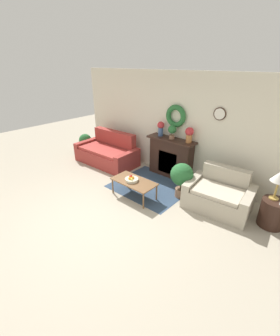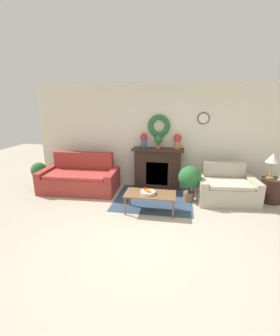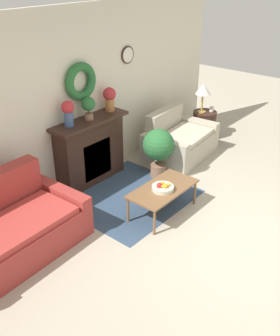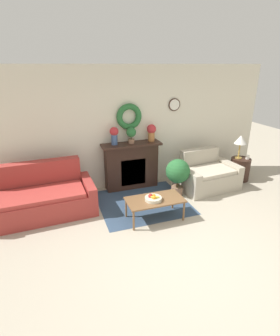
% 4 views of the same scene
% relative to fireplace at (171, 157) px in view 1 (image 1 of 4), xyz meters
% --- Properties ---
extents(ground_plane, '(16.00, 16.00, 0.00)m').
position_rel_fireplace_xyz_m(ground_plane, '(0.01, -2.62, -0.54)').
color(ground_plane, '#ADA38E').
extents(floor_rug, '(1.80, 1.64, 0.01)m').
position_rel_fireplace_xyz_m(floor_rug, '(-0.01, -0.81, -0.54)').
color(floor_rug, '#334760').
rests_on(floor_rug, ground_plane).
extents(wall_back, '(6.80, 0.19, 2.70)m').
position_rel_fireplace_xyz_m(wall_back, '(0.01, 0.20, 0.82)').
color(wall_back, beige).
rests_on(wall_back, ground_plane).
extents(fireplace, '(1.33, 0.41, 1.07)m').
position_rel_fireplace_xyz_m(fireplace, '(0.00, 0.00, 0.00)').
color(fireplace, '#331E16').
rests_on(fireplace, ground_plane).
extents(couch_left, '(1.96, 1.06, 0.94)m').
position_rel_fireplace_xyz_m(couch_left, '(-1.96, -0.55, -0.22)').
color(couch_left, '#9E332D').
rests_on(couch_left, ground_plane).
extents(loveseat_right, '(1.40, 1.03, 0.84)m').
position_rel_fireplace_xyz_m(loveseat_right, '(1.64, -0.57, -0.24)').
color(loveseat_right, '#B2A893').
rests_on(loveseat_right, ground_plane).
extents(coffee_table, '(1.04, 0.54, 0.41)m').
position_rel_fireplace_xyz_m(coffee_table, '(-0.01, -1.46, -0.17)').
color(coffee_table, brown).
rests_on(coffee_table, ground_plane).
extents(fruit_bowl, '(0.31, 0.31, 0.12)m').
position_rel_fireplace_xyz_m(fruit_bowl, '(-0.06, -1.49, -0.09)').
color(fruit_bowl, beige).
rests_on(fruit_bowl, coffee_table).
extents(side_table_by_loveseat, '(0.47, 0.47, 0.55)m').
position_rel_fireplace_xyz_m(side_table_by_loveseat, '(2.67, -0.48, -0.26)').
color(side_table_by_loveseat, '#331E16').
rests_on(side_table_by_loveseat, ground_plane).
extents(table_lamp, '(0.30, 0.30, 0.57)m').
position_rel_fireplace_xyz_m(table_lamp, '(2.61, -0.43, 0.46)').
color(table_lamp, '#B28E42').
rests_on(table_lamp, side_table_by_loveseat).
extents(vase_on_mantel_left, '(0.19, 0.19, 0.39)m').
position_rel_fireplace_xyz_m(vase_on_mantel_left, '(-0.37, 0.01, 0.75)').
color(vase_on_mantel_left, '#3D5684').
rests_on(vase_on_mantel_left, fireplace).
extents(vase_on_mantel_right, '(0.21, 0.21, 0.38)m').
position_rel_fireplace_xyz_m(vase_on_mantel_right, '(0.49, 0.01, 0.75)').
color(vase_on_mantel_right, '#AD6B38').
rests_on(vase_on_mantel_right, fireplace).
extents(potted_plant_on_mantel, '(0.22, 0.22, 0.36)m').
position_rel_fireplace_xyz_m(potted_plant_on_mantel, '(0.00, -0.01, 0.75)').
color(potted_plant_on_mantel, '#8E664C').
rests_on(potted_plant_on_mantel, fireplace).
extents(potted_plant_floor_by_couch, '(0.42, 0.42, 0.67)m').
position_rel_fireplace_xyz_m(potted_plant_floor_by_couch, '(-3.14, -0.50, -0.13)').
color(potted_plant_floor_by_couch, '#8E664C').
rests_on(potted_plant_floor_by_couch, ground_plane).
extents(potted_plant_floor_by_loveseat, '(0.52, 0.52, 0.83)m').
position_rel_fireplace_xyz_m(potted_plant_floor_by_loveseat, '(0.81, -0.75, -0.01)').
color(potted_plant_floor_by_loveseat, '#8E664C').
rests_on(potted_plant_floor_by_loveseat, ground_plane).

